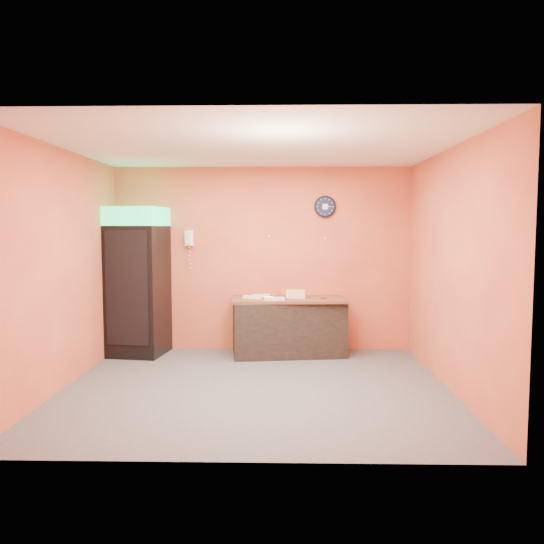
{
  "coord_description": "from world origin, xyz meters",
  "views": [
    {
      "loc": [
        0.33,
        -6.09,
        1.87
      ],
      "look_at": [
        0.18,
        0.6,
        1.32
      ],
      "focal_mm": 35.0,
      "sensor_mm": 36.0,
      "label": 1
    }
  ],
  "objects": [
    {
      "name": "right_wall",
      "position": [
        2.25,
        0.0,
        1.4
      ],
      "size": [
        0.02,
        4.0,
        2.8
      ],
      "primitive_type": "cube",
      "color": "#DB6E3D",
      "rests_on": "floor"
    },
    {
      "name": "left_wall",
      "position": [
        -2.25,
        0.0,
        1.4
      ],
      "size": [
        0.02,
        4.0,
        2.8
      ],
      "primitive_type": "cube",
      "color": "#DB6E3D",
      "rests_on": "floor"
    },
    {
      "name": "sub_roll_stack",
      "position": [
        0.51,
        1.59,
        0.91
      ],
      "size": [
        0.3,
        0.17,
        0.12
      ],
      "rotation": [
        0.0,
        0.0,
        -0.25
      ],
      "color": "beige",
      "rests_on": "butcher_paper"
    },
    {
      "name": "beverage_cooler",
      "position": [
        -1.83,
        1.6,
        1.07
      ],
      "size": [
        0.86,
        0.87,
        2.18
      ],
      "rotation": [
        0.0,
        0.0,
        -0.14
      ],
      "color": "black",
      "rests_on": "floor"
    },
    {
      "name": "butcher_paper",
      "position": [
        0.4,
        1.64,
        0.83
      ],
      "size": [
        1.7,
        0.87,
        0.04
      ],
      "primitive_type": "cube",
      "rotation": [
        0.0,
        0.0,
        0.06
      ],
      "color": "brown",
      "rests_on": "prep_counter"
    },
    {
      "name": "ceiling",
      "position": [
        0.0,
        0.0,
        2.8
      ],
      "size": [
        4.5,
        4.0,
        0.02
      ],
      "primitive_type": "cube",
      "color": "white",
      "rests_on": "back_wall"
    },
    {
      "name": "wall_clock",
      "position": [
        0.95,
        1.97,
        2.2
      ],
      "size": [
        0.33,
        0.06,
        0.33
      ],
      "color": "black",
      "rests_on": "back_wall"
    },
    {
      "name": "wrapped_sandwich_left",
      "position": [
        -0.13,
        1.56,
        0.87
      ],
      "size": [
        0.29,
        0.16,
        0.04
      ],
      "primitive_type": "cube",
      "rotation": [
        0.0,
        0.0,
        -0.19
      ],
      "color": "silver",
      "rests_on": "butcher_paper"
    },
    {
      "name": "wrapped_sandwich_right",
      "position": [
        -0.02,
        1.71,
        0.87
      ],
      "size": [
        0.3,
        0.19,
        0.04
      ],
      "primitive_type": "cube",
      "rotation": [
        0.0,
        0.0,
        0.32
      ],
      "color": "silver",
      "rests_on": "butcher_paper"
    },
    {
      "name": "back_wall",
      "position": [
        0.0,
        2.0,
        1.4
      ],
      "size": [
        4.5,
        0.02,
        2.8
      ],
      "primitive_type": "cube",
      "color": "#DB6E3D",
      "rests_on": "floor"
    },
    {
      "name": "kitchen_tool",
      "position": [
        0.2,
        1.66,
        0.88
      ],
      "size": [
        0.07,
        0.07,
        0.07
      ],
      "primitive_type": "cylinder",
      "color": "silver",
      "rests_on": "butcher_paper"
    },
    {
      "name": "floor",
      "position": [
        0.0,
        0.0,
        0.0
      ],
      "size": [
        4.5,
        4.5,
        0.0
      ],
      "primitive_type": "plane",
      "color": "#47474C",
      "rests_on": "ground"
    },
    {
      "name": "prep_counter",
      "position": [
        0.4,
        1.64,
        0.4
      ],
      "size": [
        1.7,
        0.92,
        0.81
      ],
      "primitive_type": "cube",
      "rotation": [
        0.0,
        0.0,
        0.13
      ],
      "color": "black",
      "rests_on": "floor"
    },
    {
      "name": "wall_phone",
      "position": [
        -1.11,
        1.95,
        1.72
      ],
      "size": [
        0.13,
        0.11,
        0.23
      ],
      "color": "white",
      "rests_on": "back_wall"
    },
    {
      "name": "wrapped_sandwich_mid",
      "position": [
        0.19,
        1.38,
        0.87
      ],
      "size": [
        0.3,
        0.14,
        0.04
      ],
      "primitive_type": "cube",
      "rotation": [
        0.0,
        0.0,
        0.08
      ],
      "color": "silver",
      "rests_on": "butcher_paper"
    }
  ]
}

